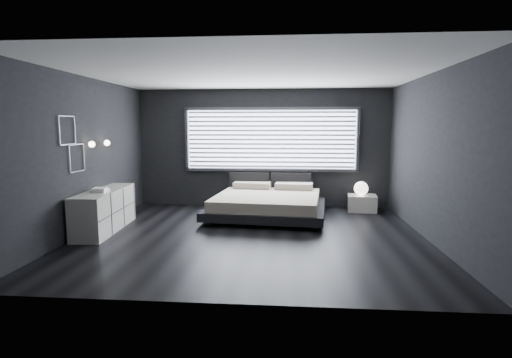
{
  "coord_description": "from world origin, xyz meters",
  "views": [
    {
      "loc": [
        0.64,
        -6.82,
        1.9
      ],
      "look_at": [
        0.0,
        0.85,
        0.9
      ],
      "focal_mm": 28.0,
      "sensor_mm": 36.0,
      "label": 1
    }
  ],
  "objects": [
    {
      "name": "orb_lamp",
      "position": [
        2.27,
        2.27,
        0.52
      ],
      "size": [
        0.31,
        0.31,
        0.31
      ],
      "primitive_type": "sphere",
      "color": "white",
      "rests_on": "nightstand"
    },
    {
      "name": "wall_art_upper",
      "position": [
        -2.98,
        -0.55,
        1.85
      ],
      "size": [
        0.01,
        0.48,
        0.48
      ],
      "color": "#47474C",
      "rests_on": "ground"
    },
    {
      "name": "wall_art_lower",
      "position": [
        -2.98,
        -0.3,
        1.38
      ],
      "size": [
        0.01,
        0.48,
        0.48
      ],
      "color": "#47474C",
      "rests_on": "ground"
    },
    {
      "name": "bed",
      "position": [
        0.19,
        1.6,
        0.29
      ],
      "size": [
        2.6,
        2.5,
        0.62
      ],
      "color": "black",
      "rests_on": "ground"
    },
    {
      "name": "headboard",
      "position": [
        0.19,
        2.64,
        0.57
      ],
      "size": [
        1.96,
        0.16,
        0.52
      ],
      "color": "black",
      "rests_on": "ground"
    },
    {
      "name": "book_stack",
      "position": [
        -2.75,
        -0.0,
        0.79
      ],
      "size": [
        0.3,
        0.38,
        0.07
      ],
      "color": "silver",
      "rests_on": "dresser"
    },
    {
      "name": "dresser",
      "position": [
        -2.75,
        0.16,
        0.38
      ],
      "size": [
        0.65,
        1.91,
        0.75
      ],
      "color": "silver",
      "rests_on": "ground"
    },
    {
      "name": "room",
      "position": [
        0.0,
        0.0,
        1.4
      ],
      "size": [
        6.04,
        6.0,
        2.8
      ],
      "color": "black",
      "rests_on": "ground"
    },
    {
      "name": "window",
      "position": [
        0.2,
        2.7,
        1.61
      ],
      "size": [
        4.14,
        0.09,
        1.52
      ],
      "color": "white",
      "rests_on": "ground"
    },
    {
      "name": "sconce_near",
      "position": [
        -2.88,
        0.05,
        1.6
      ],
      "size": [
        0.18,
        0.11,
        0.11
      ],
      "color": "silver",
      "rests_on": "ground"
    },
    {
      "name": "sconce_far",
      "position": [
        -2.88,
        0.65,
        1.6
      ],
      "size": [
        0.18,
        0.11,
        0.11
      ],
      "color": "silver",
      "rests_on": "ground"
    },
    {
      "name": "nightstand",
      "position": [
        2.31,
        2.29,
        0.18
      ],
      "size": [
        0.69,
        0.59,
        0.37
      ],
      "primitive_type": "cube",
      "rotation": [
        0.0,
        0.0,
        -0.12
      ],
      "color": "silver",
      "rests_on": "ground"
    }
  ]
}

